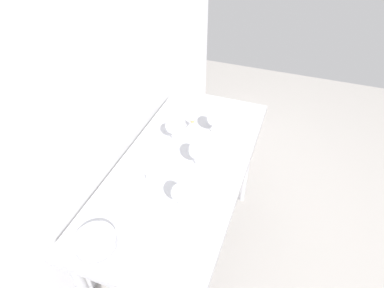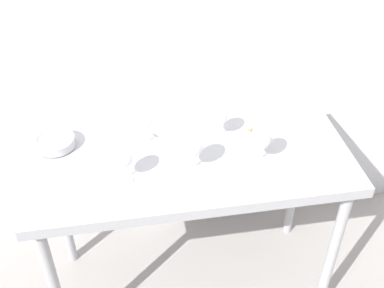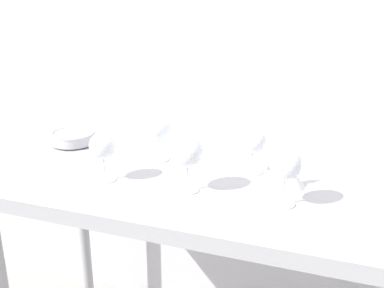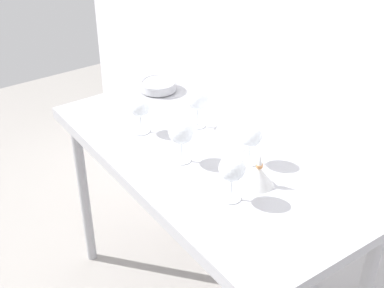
% 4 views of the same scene
% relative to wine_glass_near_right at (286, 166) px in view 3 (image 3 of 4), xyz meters
% --- Properties ---
extents(back_wall, '(3.80, 0.04, 2.60)m').
position_rel_wine_glass_near_right_xyz_m(back_wall, '(-0.28, 0.58, 0.28)').
color(back_wall, silver).
rests_on(back_wall, ground_plane).
extents(steel_counter, '(1.40, 0.65, 0.90)m').
position_rel_wine_glass_near_right_xyz_m(steel_counter, '(-0.28, 0.08, -0.22)').
color(steel_counter, '#A3A3A8').
rests_on(steel_counter, ground_plane).
extents(wine_glass_near_right, '(0.09, 0.09, 0.17)m').
position_rel_wine_glass_near_right_xyz_m(wine_glass_near_right, '(0.00, 0.00, 0.00)').
color(wine_glass_near_right, white).
rests_on(wine_glass_near_right, steel_counter).
extents(wine_glass_far_left, '(0.09, 0.09, 0.17)m').
position_rel_wine_glass_near_right_xyz_m(wine_glass_far_left, '(-0.47, 0.20, 0.00)').
color(wine_glass_far_left, white).
rests_on(wine_glass_far_left, steel_counter).
extents(wine_glass_near_left, '(0.09, 0.09, 0.16)m').
position_rel_wine_glass_near_right_xyz_m(wine_glass_near_left, '(-0.57, -0.02, -0.01)').
color(wine_glass_near_left, white).
rests_on(wine_glass_near_left, steel_counter).
extents(wine_glass_far_right, '(0.09, 0.09, 0.16)m').
position_rel_wine_glass_near_right_xyz_m(wine_glass_far_right, '(-0.14, 0.20, -0.01)').
color(wine_glass_far_right, white).
rests_on(wine_glass_far_right, steel_counter).
extents(wine_glass_near_center, '(0.10, 0.10, 0.18)m').
position_rel_wine_glass_near_right_xyz_m(wine_glass_near_center, '(-0.29, -0.00, 0.00)').
color(wine_glass_near_center, white).
rests_on(wine_glass_near_center, steel_counter).
extents(tasting_sheet_upper, '(0.25, 0.26, 0.00)m').
position_rel_wine_glass_near_right_xyz_m(tasting_sheet_upper, '(-0.31, 0.25, -0.12)').
color(tasting_sheet_upper, white).
rests_on(tasting_sheet_upper, steel_counter).
extents(tasting_bowl, '(0.17, 0.17, 0.05)m').
position_rel_wine_glass_near_right_xyz_m(tasting_bowl, '(-0.86, 0.24, -0.09)').
color(tasting_bowl, '#4C4C4C').
rests_on(tasting_bowl, steel_counter).
extents(decanter_funnel, '(0.11, 0.11, 0.13)m').
position_rel_wine_glass_near_right_xyz_m(decanter_funnel, '(-0.01, 0.13, -0.08)').
color(decanter_funnel, silver).
rests_on(decanter_funnel, steel_counter).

